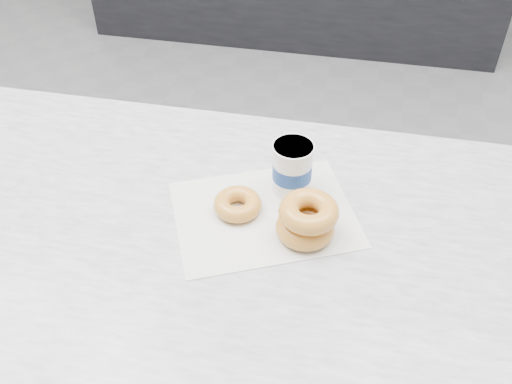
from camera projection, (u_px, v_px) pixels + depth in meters
ground at (212, 276)px, 2.14m from camera, size 5.00×5.00×0.00m
counter at (141, 344)px, 1.40m from camera, size 3.06×0.76×0.90m
wax_paper at (264, 214)px, 1.10m from camera, size 0.42×0.38×0.00m
donut_single at (238, 204)px, 1.10m from camera, size 0.12×0.12×0.03m
donut_stack at (307, 219)px, 1.03m from camera, size 0.12×0.12×0.08m
coffee_cup at (292, 168)px, 1.12m from camera, size 0.09×0.09×0.11m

